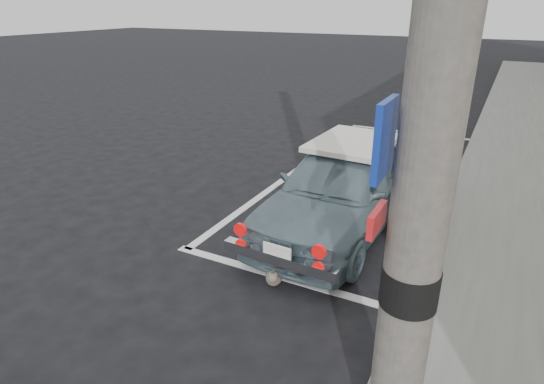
{
  "coord_description": "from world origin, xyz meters",
  "views": [
    {
      "loc": [
        2.38,
        -4.46,
        2.91
      ],
      "look_at": [
        0.01,
        0.1,
        0.75
      ],
      "focal_mm": 30.0,
      "sensor_mm": 36.0,
      "label": 1
    }
  ],
  "objects": [
    {
      "name": "ground",
      "position": [
        0.0,
        0.0,
        0.0
      ],
      "size": [
        80.0,
        80.0,
        0.0
      ],
      "primitive_type": "plane",
      "color": "black",
      "rests_on": "ground"
    },
    {
      "name": "pline_rear",
      "position": [
        0.5,
        -0.5,
        0.0
      ],
      "size": [
        3.0,
        0.12,
        0.01
      ],
      "primitive_type": "cube",
      "color": "silver",
      "rests_on": "ground"
    },
    {
      "name": "pline_front",
      "position": [
        0.5,
        6.5,
        0.0
      ],
      "size": [
        3.0,
        0.12,
        0.01
      ],
      "primitive_type": "cube",
      "color": "silver",
      "rests_on": "ground"
    },
    {
      "name": "pline_side",
      "position": [
        -0.9,
        3.0,
        0.0
      ],
      "size": [
        0.12,
        7.0,
        0.01
      ],
      "primitive_type": "cube",
      "color": "silver",
      "rests_on": "ground"
    },
    {
      "name": "retro_coupe",
      "position": [
        0.59,
        1.0,
        0.61
      ],
      "size": [
        1.58,
        3.6,
        1.2
      ],
      "rotation": [
        0.0,
        0.0,
        -0.05
      ],
      "color": "slate",
      "rests_on": "ground"
    },
    {
      "name": "cat",
      "position": [
        0.43,
        -0.66,
        0.11
      ],
      "size": [
        0.29,
        0.42,
        0.23
      ],
      "rotation": [
        0.0,
        0.0,
        0.37
      ],
      "color": "#706555",
      "rests_on": "ground"
    }
  ]
}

